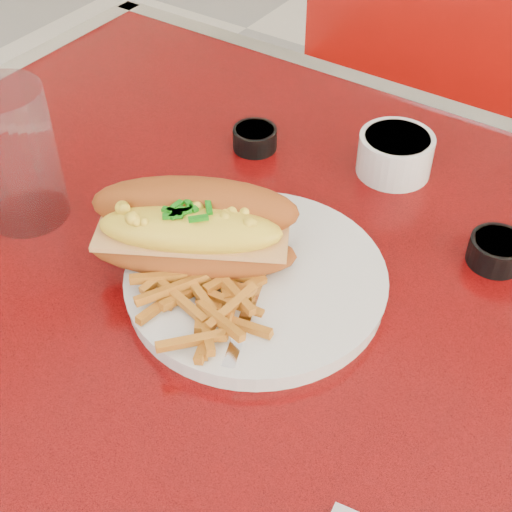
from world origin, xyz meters
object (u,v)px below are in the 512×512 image
Objects in this scene: fork at (253,297)px; sauce_cup_left at (255,137)px; dinner_plate at (256,280)px; diner_table at (328,433)px; water_tumbler at (15,156)px; gravy_ramekin at (395,153)px; sauce_cup_right at (497,250)px; mac_hoagie at (193,229)px.

sauce_cup_left reaches higher than fork.
fork is (0.01, -0.03, 0.01)m from dinner_plate.
water_tumbler reaches higher than diner_table.
gravy_ramekin is at bearing 17.27° from sauce_cup_left.
gravy_ramekin is 1.45× the size of sauce_cup_left.
dinner_plate is (-0.09, 0.00, 0.17)m from diner_table.
sauce_cup_left is 0.92× the size of sauce_cup_right.
water_tumbler reaches higher than sauce_cup_left.
diner_table is 4.00× the size of dinner_plate.
dinner_plate is at bearing -137.29° from sauce_cup_right.
gravy_ramekin is at bearing 105.47° from diner_table.
sauce_cup_right is at bearing 42.71° from dinner_plate.
dinner_plate is 0.24m from gravy_ramekin.
sauce_cup_right is at bearing 25.06° from water_tumbler.
diner_table is at bearing -24.42° from mac_hoagie.
sauce_cup_left is 0.27m from water_tumbler.
gravy_ramekin is (0.02, 0.24, 0.01)m from dinner_plate.
mac_hoagie is 3.34× the size of sauce_cup_left.
water_tumbler reaches higher than mac_hoagie.
sauce_cup_right reaches higher than dinner_plate.
sauce_cup_left is 0.30m from sauce_cup_right.
water_tumbler is at bearing 159.26° from mac_hoagie.
sauce_cup_right is at bearing 63.33° from diner_table.
dinner_plate is at bearing 9.25° from water_tumbler.
mac_hoagie is (-0.15, -0.01, 0.21)m from diner_table.
fork is at bearing -163.12° from diner_table.
water_tumbler is (-0.26, -0.04, 0.06)m from dinner_plate.
gravy_ramekin reaches higher than sauce_cup_left.
dinner_plate is 1.45× the size of mac_hoagie.
gravy_ramekin is 1.33× the size of sauce_cup_right.
mac_hoagie reaches higher than diner_table.
dinner_plate is 2.00× the size of fork.
diner_table is 0.20m from fork.
mac_hoagie is 0.27m from gravy_ramekin.
mac_hoagie is 0.08m from fork.
water_tumbler is at bearing 73.68° from fork.
sauce_cup_left is at bearing 13.88° from fork.
diner_table is at bearing 6.54° from water_tumbler.
dinner_plate is at bearing -16.06° from mac_hoagie.
gravy_ramekin is 0.64× the size of water_tumbler.
sauce_cup_right is (0.08, 0.16, 0.18)m from diner_table.
diner_table is at bearing -92.91° from fork.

